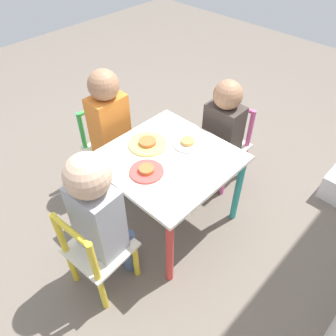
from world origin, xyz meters
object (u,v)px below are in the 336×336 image
chair_pink (224,145)px  child_left (221,127)px  plate_front (148,143)px  kids_table (168,168)px  chair_yellow (97,252)px  child_right (99,211)px  child_front (110,123)px  plate_right (147,171)px  plate_left (187,143)px  chair_green (108,147)px

chair_pink → child_left: (0.06, 0.00, 0.17)m
chair_pink → plate_front: chair_pink is taller
kids_table → chair_yellow: (0.50, 0.04, -0.15)m
child_left → plate_front: child_left is taller
kids_table → plate_front: 0.16m
chair_yellow → child_right: child_right is taller
kids_table → child_front: 0.45m
kids_table → plate_right: bearing=0.0°
child_front → plate_left: size_ratio=5.05×
kids_table → plate_front: plate_front is taller
kids_table → plate_right: (0.14, 0.00, 0.08)m
plate_left → chair_green: bearing=-74.0°
child_right → child_left: size_ratio=1.12×
chair_pink → plate_front: size_ratio=2.59×
chair_yellow → chair_pink: size_ratio=1.00×
child_left → plate_front: (0.44, -0.14, 0.06)m
child_right → plate_left: (-0.58, -0.03, -0.00)m
plate_right → plate_left: same height
chair_green → child_left: bearing=-48.7°
chair_yellow → child_right: size_ratio=0.65×
chair_yellow → child_front: (-0.50, -0.48, 0.21)m
chair_yellow → child_right: (-0.06, -0.00, 0.23)m
chair_yellow → plate_left: bearing=-91.0°
chair_green → child_front: child_front is taller
chair_pink → child_right: 0.97m
chair_green → chair_pink: (-0.50, 0.50, 0.00)m
chair_pink → chair_green: bearing=-135.0°
chair_yellow → child_front: 0.72m
child_left → plate_left: child_left is taller
chair_yellow → child_left: bearing=-92.0°
chair_green → plate_front: (-0.00, 0.36, 0.23)m
chair_green → child_front: size_ratio=0.66×
plate_front → plate_left: size_ratio=1.28×
chair_yellow → plate_front: bearing=-74.5°
plate_right → plate_front: 0.20m
chair_pink → plate_front: 0.57m
child_front → plate_front: bearing=-89.9°
child_right → child_left: child_right is taller
child_front → plate_front: 0.30m
kids_table → child_right: (0.44, 0.03, 0.08)m
child_front → plate_right: child_front is taller
chair_green → child_right: (0.44, 0.54, 0.23)m
child_right → plate_right: (-0.30, -0.03, -0.00)m
child_front → child_left: bearing=-45.1°
plate_right → kids_table: bearing=180.0°
plate_right → chair_pink: bearing=-179.8°
chair_pink → plate_left: bearing=-89.9°
plate_right → child_left: bearing=-179.8°
plate_right → plate_left: size_ratio=1.06×
chair_pink → plate_left: (0.36, 0.00, 0.23)m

